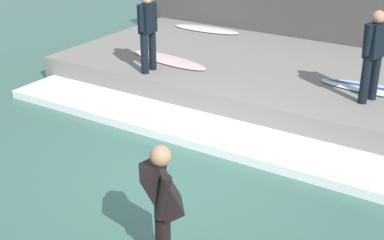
% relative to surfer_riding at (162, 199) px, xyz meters
% --- Properties ---
extents(ground_plane, '(28.00, 28.00, 0.00)m').
position_rel_surfer_riding_xyz_m(ground_plane, '(1.71, 1.03, -0.85)').
color(ground_plane, '#386056').
extents(concrete_ledge, '(4.40, 9.47, 0.52)m').
position_rel_surfer_riding_xyz_m(concrete_ledge, '(5.90, 1.03, -0.60)').
color(concrete_ledge, slate).
rests_on(concrete_ledge, ground_plane).
extents(back_wall, '(0.50, 9.94, 1.65)m').
position_rel_surfer_riding_xyz_m(back_wall, '(8.35, 1.03, -0.03)').
color(back_wall, '#474442').
rests_on(back_wall, ground_plane).
extents(wave_foam_crest, '(1.13, 9.00, 0.15)m').
position_rel_surfer_riding_xyz_m(wave_foam_crest, '(3.14, 1.03, -0.78)').
color(wave_foam_crest, white).
rests_on(wave_foam_crest, ground_plane).
extents(surfer_riding, '(0.60, 0.61, 1.44)m').
position_rel_surfer_riding_xyz_m(surfer_riding, '(0.00, 0.00, 0.00)').
color(surfer_riding, black).
rests_on(surfer_riding, surfboard_riding).
extents(surfer_waiting_near, '(0.52, 0.35, 1.58)m').
position_rel_surfer_riding_xyz_m(surfer_waiting_near, '(4.91, -0.88, 0.55)').
color(surfer_waiting_near, black).
rests_on(surfer_waiting_near, concrete_ledge).
extents(surfboard_waiting_near, '(0.57, 2.09, 0.07)m').
position_rel_surfer_riding_xyz_m(surfboard_waiting_near, '(5.47, -0.90, -0.31)').
color(surfboard_waiting_near, silver).
rests_on(surfboard_waiting_near, concrete_ledge).
extents(surfer_waiting_far, '(0.53, 0.24, 1.56)m').
position_rel_surfer_riding_xyz_m(surfer_waiting_far, '(4.16, 3.26, 0.54)').
color(surfer_waiting_far, black).
rests_on(surfer_waiting_far, concrete_ledge).
extents(surfboard_waiting_far, '(0.86, 2.09, 0.06)m').
position_rel_surfer_riding_xyz_m(surfboard_waiting_far, '(4.92, 3.30, -0.31)').
color(surfboard_waiting_far, beige).
rests_on(surfboard_waiting_far, concrete_ledge).
extents(surfboard_spare, '(0.63, 1.85, 0.06)m').
position_rel_surfer_riding_xyz_m(surfboard_spare, '(7.56, 3.96, -0.31)').
color(surfboard_spare, white).
rests_on(surfboard_spare, concrete_ledge).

